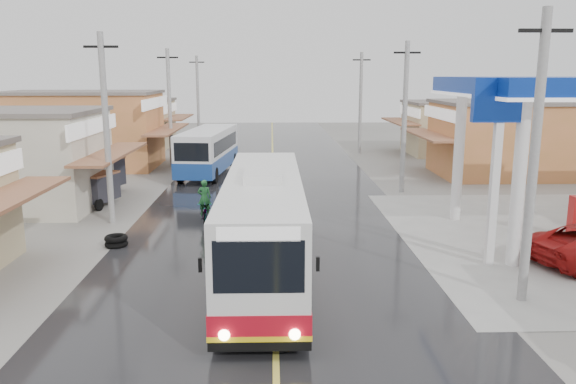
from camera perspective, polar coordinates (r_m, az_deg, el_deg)
name	(u,v)px	position (r m, az deg, el deg)	size (l,w,h in m)	color
ground	(275,303)	(16.05, -1.33, -11.25)	(120.00, 120.00, 0.00)	slate
road	(273,193)	(30.41, -1.51, -0.06)	(12.00, 90.00, 0.02)	black
centre_line	(273,192)	(30.41, -1.52, -0.04)	(0.15, 90.00, 0.01)	#D8CC4C
shopfronts_left	(52,184)	(35.78, -22.84, 0.79)	(11.00, 44.00, 5.20)	tan
shopfronts_right	(575,203)	(31.35, 27.10, -1.04)	(11.00, 44.00, 4.80)	#B9B2A2
utility_poles_left	(147,190)	(32.15, -14.10, 0.21)	(1.60, 50.00, 8.00)	gray
utility_poles_right	(401,192)	(31.23, 11.44, 0.00)	(1.60, 36.00, 8.00)	gray
coach_bus	(264,225)	(17.59, -2.48, -3.38)	(2.66, 11.13, 3.47)	silver
second_bus	(208,151)	(36.15, -8.10, 4.19)	(3.27, 8.81, 2.85)	silver
cyclist	(205,208)	(24.45, -8.41, -1.66)	(0.74, 1.82, 1.92)	black
tricycle_near	(98,187)	(28.68, -18.76, 0.45)	(1.92, 2.43, 1.63)	#26262D
tricycle_far	(102,173)	(31.89, -18.36, 1.84)	(2.26, 2.83, 1.88)	#26262D
tyre_stack	(116,241)	(21.92, -17.05, -4.77)	(0.85, 0.85, 0.44)	black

